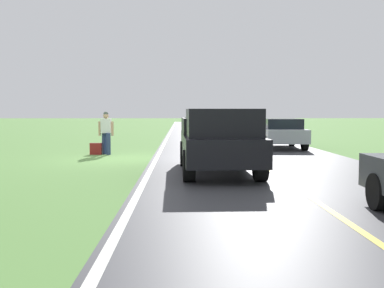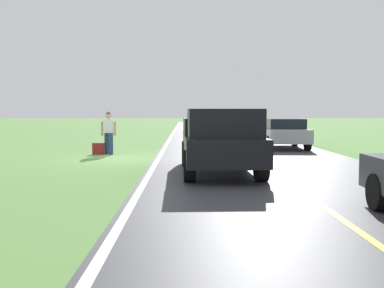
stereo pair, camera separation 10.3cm
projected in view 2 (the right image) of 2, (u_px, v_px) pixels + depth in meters
The scene contains 8 objects.
ground_plane at pixel (127, 159), 17.03m from camera, with size 200.00×200.00×0.00m, color #609347.
road_surface at pixel (254, 158), 17.09m from camera, with size 7.49×120.00×0.00m, color #3D3D42.
lane_edge_line at pixel (158, 158), 17.05m from camera, with size 0.16×117.60×0.00m, color silver.
lane_centre_line at pixel (254, 158), 17.09m from camera, with size 0.14×117.60×0.00m, color gold.
hitchhiker_walking at pixel (109, 130), 18.67m from camera, with size 0.62×0.52×1.75m.
suitcase_carried at pixel (98, 149), 18.65m from camera, with size 0.20×0.46×0.47m, color maroon.
pickup_truck_passing at pixel (220, 140), 12.84m from camera, with size 2.19×5.44×1.82m.
sedan_near_oncoming at pixel (283, 132), 21.84m from camera, with size 2.04×4.46×1.41m.
Camera 2 is at (-2.20, 16.98, 1.76)m, focal length 42.87 mm.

